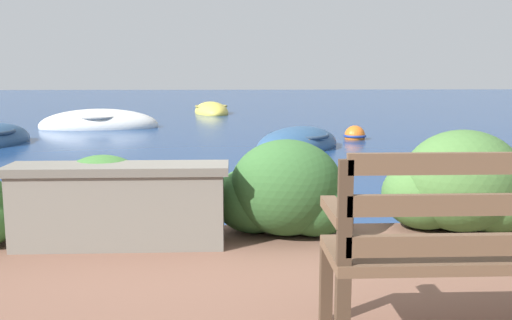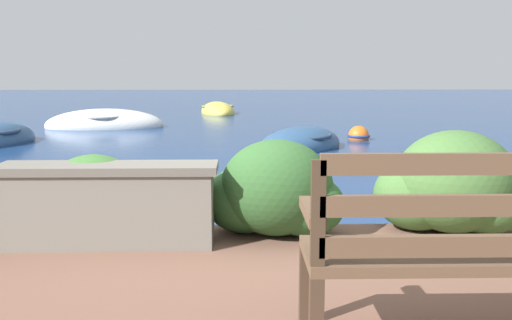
{
  "view_description": "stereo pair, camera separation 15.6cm",
  "coord_description": "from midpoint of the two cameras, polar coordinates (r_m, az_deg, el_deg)",
  "views": [
    {
      "loc": [
        0.15,
        -4.56,
        1.48
      ],
      "look_at": [
        0.5,
        3.6,
        0.19
      ],
      "focal_mm": 40.0,
      "sensor_mm": 36.0,
      "label": 1
    },
    {
      "loc": [
        0.31,
        -4.56,
        1.48
      ],
      "look_at": [
        0.5,
        3.6,
        0.19
      ],
      "focal_mm": 40.0,
      "sensor_mm": 36.0,
      "label": 2
    }
  ],
  "objects": [
    {
      "name": "ground_plane",
      "position": [
        4.8,
        -4.1,
        -9.02
      ],
      "size": [
        80.0,
        80.0,
        0.0
      ],
      "color": "navy"
    },
    {
      "name": "park_bench",
      "position": [
        2.77,
        21.42,
        -7.95
      ],
      "size": [
        1.41,
        0.48,
        0.93
      ],
      "rotation": [
        0.0,
        0.0,
        -0.03
      ],
      "color": "#433123",
      "rests_on": "patio_terrace"
    },
    {
      "name": "stone_wall",
      "position": [
        4.24,
        -13.48,
        -4.33
      ],
      "size": [
        1.57,
        0.39,
        0.6
      ],
      "color": "slate",
      "rests_on": "patio_terrace"
    },
    {
      "name": "hedge_clump_centre",
      "position": [
        4.48,
        -15.07,
        -4.05
      ],
      "size": [
        0.94,
        0.67,
        0.64
      ],
      "color": "#38662D",
      "rests_on": "patio_terrace"
    },
    {
      "name": "hedge_clump_right",
      "position": [
        4.4,
        2.89,
        -3.37
      ],
      "size": [
        1.09,
        0.78,
        0.74
      ],
      "color": "#2D5628",
      "rests_on": "patio_terrace"
    },
    {
      "name": "hedge_clump_far_right",
      "position": [
        4.75,
        19.89,
        -2.65
      ],
      "size": [
        1.18,
        0.85,
        0.8
      ],
      "color": "#426B33",
      "rests_on": "patio_terrace"
    },
    {
      "name": "rowboat_nearest",
      "position": [
        10.94,
        4.89,
        1.49
      ],
      "size": [
        2.3,
        2.49,
        0.73
      ],
      "rotation": [
        0.0,
        0.0,
        4.06
      ],
      "color": "#2D517A",
      "rests_on": "ground_plane"
    },
    {
      "name": "rowboat_far",
      "position": [
        15.32,
        -14.6,
        3.4
      ],
      "size": [
        3.16,
        1.66,
        0.87
      ],
      "rotation": [
        0.0,
        0.0,
        3.27
      ],
      "color": "silver",
      "rests_on": "ground_plane"
    },
    {
      "name": "rowboat_outer",
      "position": [
        19.94,
        -3.62,
        4.86
      ],
      "size": [
        1.55,
        2.74,
        0.71
      ],
      "rotation": [
        0.0,
        0.0,
        4.89
      ],
      "color": "#DBC64C",
      "rests_on": "ground_plane"
    },
    {
      "name": "mooring_buoy",
      "position": [
        12.53,
        10.58,
        2.37
      ],
      "size": [
        0.49,
        0.49,
        0.45
      ],
      "color": "orange",
      "rests_on": "ground_plane"
    }
  ]
}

